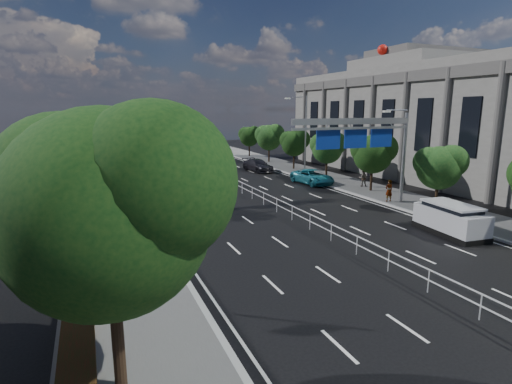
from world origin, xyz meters
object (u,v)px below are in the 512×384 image
overhead_gantry (365,134)px  parked_car_dark (258,165)px  white_minivan (162,186)px  silver_minivan (451,219)px  near_car_silver (161,162)px  pedestrian_b (363,178)px  toilet_sign (142,234)px  pedestrian_a (389,191)px  near_car_dark (156,152)px  red_bus (128,153)px  parked_car_teal (312,177)px

overhead_gantry → parked_car_dark: bearing=90.7°
white_minivan → silver_minivan: size_ratio=0.98×
near_car_silver → pedestrian_b: (15.59, -21.91, 0.25)m
silver_minivan → pedestrian_b: bearing=79.0°
parked_car_dark → near_car_silver: bearing=133.7°
toilet_sign → parked_car_dark: toilet_sign is taller
overhead_gantry → pedestrian_a: 5.40m
silver_minivan → pedestrian_a: pedestrian_a is taller
near_car_dark → pedestrian_a: pedestrian_a is taller
near_car_silver → silver_minivan: size_ratio=0.86×
toilet_sign → pedestrian_b: toilet_sign is taller
toilet_sign → white_minivan: 20.32m
toilet_sign → pedestrian_b: bearing=35.8°
near_car_silver → near_car_dark: near_car_dark is taller
pedestrian_b → overhead_gantry: bearing=83.2°
overhead_gantry → red_bus: (-14.24, 33.46, -4.10)m
near_car_silver → near_car_dark: (1.22, 11.91, 0.10)m
toilet_sign → silver_minivan: 18.64m
parked_car_dark → pedestrian_b: 14.57m
pedestrian_a → red_bus: bearing=-60.3°
overhead_gantry → white_minivan: bearing=144.4°
silver_minivan → parked_car_dark: 27.67m
overhead_gantry → near_car_dark: (-9.35, 40.18, -4.81)m
red_bus → near_car_silver: red_bus is taller
toilet_sign → red_bus: (3.45, 43.51, -1.44)m
pedestrian_a → pedestrian_b: (2.16, 6.12, -0.09)m
white_minivan → silver_minivan: 22.57m
toilet_sign → near_car_silver: size_ratio=1.07×
overhead_gantry → parked_car_teal: size_ratio=1.96×
toilet_sign → near_car_dark: bearing=80.6°
overhead_gantry → red_bus: bearing=113.1°
overhead_gantry → white_minivan: (-13.61, 9.75, -4.65)m
pedestrian_a → silver_minivan: bearing=77.2°
toilet_sign → parked_car_teal: bearing=46.2°
near_car_silver → pedestrian_a: pedestrian_a is taller
red_bus → parked_car_dark: bearing=-44.3°
silver_minivan → pedestrian_b: silver_minivan is taller
near_car_silver → parked_car_dark: parked_car_dark is taller
toilet_sign → near_car_silver: (7.12, 38.32, -2.25)m
toilet_sign → near_car_dark: (8.34, 50.23, -2.15)m
pedestrian_b → silver_minivan: bearing=104.3°
near_car_dark → parked_car_teal: near_car_dark is taller
overhead_gantry → parked_car_dark: 20.53m
silver_minivan → near_car_dark: bearing=108.0°
near_car_dark → silver_minivan: 48.93m
red_bus → parked_car_dark: (14.00, -13.51, -0.77)m
toilet_sign → near_car_dark: size_ratio=0.90×
parked_car_teal → pedestrian_a: size_ratio=2.92×
near_car_silver → pedestrian_b: pedestrian_b is taller
white_minivan → red_bus: size_ratio=0.48×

